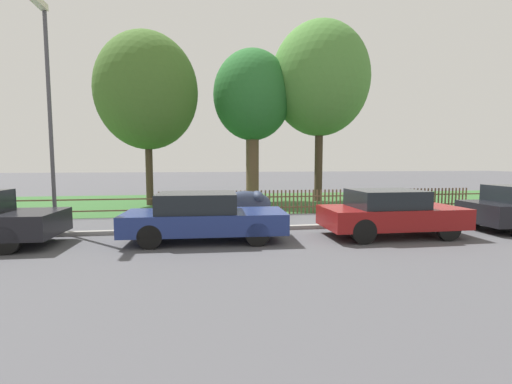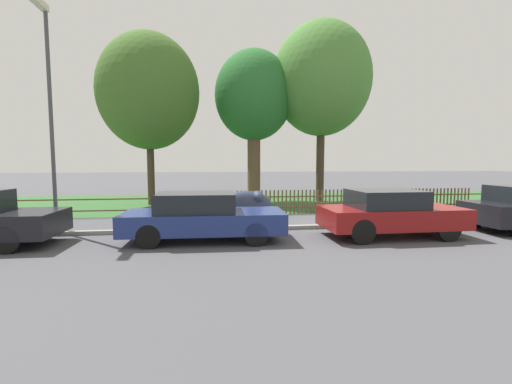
{
  "view_description": "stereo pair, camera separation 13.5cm",
  "coord_description": "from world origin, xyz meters",
  "px_view_note": "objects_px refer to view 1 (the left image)",
  "views": [
    {
      "loc": [
        -4.79,
        -10.24,
        2.12
      ],
      "look_at": [
        -3.1,
        1.12,
        1.1
      ],
      "focal_mm": 24.0,
      "sensor_mm": 36.0,
      "label": 1
    },
    {
      "loc": [
        -4.66,
        -10.26,
        2.12
      ],
      "look_at": [
        -3.1,
        1.12,
        1.1
      ],
      "focal_mm": 24.0,
      "sensor_mm": 36.0,
      "label": 2
    }
  ],
  "objects_px": {
    "tree_nearest_kerb": "(147,92)",
    "street_lamp": "(47,94)",
    "covered_motorcycle": "(246,204)",
    "parked_car_black_saloon": "(203,216)",
    "tree_mid_park": "(320,80)",
    "tree_behind_motorcycle": "(252,97)",
    "parked_car_navy_estate": "(390,212)"
  },
  "relations": [
    {
      "from": "parked_car_black_saloon",
      "to": "parked_car_navy_estate",
      "type": "distance_m",
      "value": 5.25
    },
    {
      "from": "covered_motorcycle",
      "to": "parked_car_black_saloon",
      "type": "bearing_deg",
      "value": -125.59
    },
    {
      "from": "tree_behind_motorcycle",
      "to": "tree_mid_park",
      "type": "bearing_deg",
      "value": -3.88
    },
    {
      "from": "tree_nearest_kerb",
      "to": "street_lamp",
      "type": "bearing_deg",
      "value": -106.13
    },
    {
      "from": "parked_car_black_saloon",
      "to": "tree_behind_motorcycle",
      "type": "xyz_separation_m",
      "value": [
        2.53,
        8.64,
        4.78
      ]
    },
    {
      "from": "parked_car_navy_estate",
      "to": "tree_nearest_kerb",
      "type": "height_order",
      "value": "tree_nearest_kerb"
    },
    {
      "from": "tree_nearest_kerb",
      "to": "tree_behind_motorcycle",
      "type": "xyz_separation_m",
      "value": [
        5.14,
        0.62,
        0.0
      ]
    },
    {
      "from": "covered_motorcycle",
      "to": "tree_mid_park",
      "type": "relative_size",
      "value": 0.21
    },
    {
      "from": "parked_car_navy_estate",
      "to": "tree_behind_motorcycle",
      "type": "xyz_separation_m",
      "value": [
        -2.71,
        8.85,
        4.75
      ]
    },
    {
      "from": "parked_car_black_saloon",
      "to": "tree_behind_motorcycle",
      "type": "bearing_deg",
      "value": 75.68
    },
    {
      "from": "parked_car_black_saloon",
      "to": "street_lamp",
      "type": "bearing_deg",
      "value": 160.6
    },
    {
      "from": "covered_motorcycle",
      "to": "tree_nearest_kerb",
      "type": "distance_m",
      "value": 8.41
    },
    {
      "from": "tree_nearest_kerb",
      "to": "tree_mid_park",
      "type": "relative_size",
      "value": 0.88
    },
    {
      "from": "parked_car_black_saloon",
      "to": "tree_mid_park",
      "type": "relative_size",
      "value": 0.46
    },
    {
      "from": "covered_motorcycle",
      "to": "street_lamp",
      "type": "relative_size",
      "value": 0.3
    },
    {
      "from": "parked_car_navy_estate",
      "to": "tree_behind_motorcycle",
      "type": "relative_size",
      "value": 0.5
    },
    {
      "from": "tree_mid_park",
      "to": "street_lamp",
      "type": "xyz_separation_m",
      "value": [
        -10.48,
        -6.66,
        -2.3
      ]
    },
    {
      "from": "tree_mid_park",
      "to": "street_lamp",
      "type": "bearing_deg",
      "value": -147.55
    },
    {
      "from": "covered_motorcycle",
      "to": "tree_behind_motorcycle",
      "type": "distance_m",
      "value": 7.93
    },
    {
      "from": "parked_car_navy_estate",
      "to": "tree_behind_motorcycle",
      "type": "height_order",
      "value": "tree_behind_motorcycle"
    },
    {
      "from": "tree_nearest_kerb",
      "to": "tree_behind_motorcycle",
      "type": "relative_size",
      "value": 1.05
    },
    {
      "from": "tree_mid_park",
      "to": "tree_behind_motorcycle",
      "type": "bearing_deg",
      "value": 176.12
    },
    {
      "from": "tree_mid_park",
      "to": "parked_car_navy_estate",
      "type": "bearing_deg",
      "value": -95.36
    },
    {
      "from": "parked_car_navy_estate",
      "to": "covered_motorcycle",
      "type": "height_order",
      "value": "parked_car_navy_estate"
    },
    {
      "from": "parked_car_navy_estate",
      "to": "tree_behind_motorcycle",
      "type": "distance_m",
      "value": 10.41
    },
    {
      "from": "parked_car_navy_estate",
      "to": "covered_motorcycle",
      "type": "bearing_deg",
      "value": 145.44
    },
    {
      "from": "parked_car_black_saloon",
      "to": "tree_nearest_kerb",
      "type": "height_order",
      "value": "tree_nearest_kerb"
    },
    {
      "from": "parked_car_black_saloon",
      "to": "tree_nearest_kerb",
      "type": "distance_m",
      "value": 9.69
    },
    {
      "from": "parked_car_navy_estate",
      "to": "tree_nearest_kerb",
      "type": "relative_size",
      "value": 0.48
    },
    {
      "from": "tree_nearest_kerb",
      "to": "tree_mid_park",
      "type": "bearing_deg",
      "value": 2.51
    },
    {
      "from": "covered_motorcycle",
      "to": "tree_nearest_kerb",
      "type": "height_order",
      "value": "tree_nearest_kerb"
    },
    {
      "from": "covered_motorcycle",
      "to": "tree_behind_motorcycle",
      "type": "bearing_deg",
      "value": 75.54
    }
  ]
}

